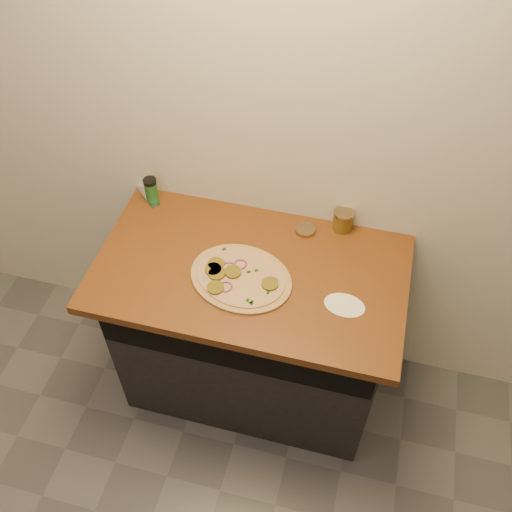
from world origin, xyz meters
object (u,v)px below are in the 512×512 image
(pizza, at_px, (240,277))
(chefs_knife, at_px, (138,181))
(spice_shaker, at_px, (151,190))
(salsa_jar, at_px, (343,220))

(pizza, xyz_separation_m, chefs_knife, (-0.58, 0.42, -0.00))
(chefs_knife, relative_size, spice_shaker, 2.24)
(pizza, bearing_deg, chefs_knife, 144.42)
(pizza, relative_size, salsa_jar, 5.16)
(chefs_knife, height_order, salsa_jar, salsa_jar)
(salsa_jar, height_order, spice_shaker, spice_shaker)
(chefs_knife, bearing_deg, salsa_jar, -3.32)
(pizza, bearing_deg, spice_shaker, 145.54)
(pizza, distance_m, salsa_jar, 0.49)
(salsa_jar, distance_m, spice_shaker, 0.81)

